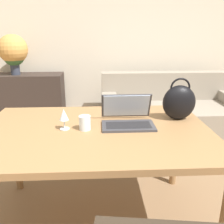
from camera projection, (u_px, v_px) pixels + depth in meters
wall_back at (98, 33)px, 3.75m from camera, size 10.00×0.06×2.70m
dining_table at (95, 139)px, 1.70m from camera, size 1.56×1.06×0.76m
couch at (170, 114)px, 3.48m from camera, size 1.90×0.92×0.82m
sideboard at (30, 101)px, 3.68m from camera, size 1.00×0.40×0.80m
laptop at (127, 116)px, 1.76m from camera, size 0.36×0.30×0.20m
drinking_glass at (85, 123)px, 1.66m from camera, size 0.08×0.08×0.10m
wine_glass at (64, 116)px, 1.65m from camera, size 0.07×0.07×0.14m
handbag at (179, 102)px, 1.83m from camera, size 0.24×0.14×0.31m
flower_vase at (13, 51)px, 3.43m from camera, size 0.40×0.40×0.55m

